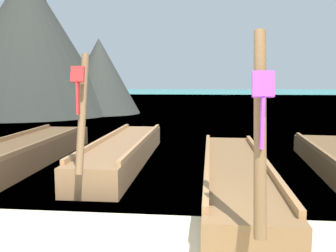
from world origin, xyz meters
The scene contains 5 objects.
sea_water centered at (0.00, 62.10, 0.00)m, with size 120.00×120.00×0.00m, color teal.
longtail_boat_yellow_ribbon centered at (-3.56, 5.01, 0.29)m, with size 1.38×6.67×2.75m.
longtail_boat_red_ribbon centered at (-1.21, 5.45, 0.29)m, with size 1.10×6.19×2.42m.
longtail_boat_violet_ribbon centered at (1.30, 3.57, 0.26)m, with size 1.23×6.28×2.47m.
karst_rock centered at (-9.69, 18.55, 4.28)m, with size 12.05×10.58×8.97m.
Camera 1 is at (0.70, -2.84, 1.93)m, focal length 37.44 mm.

